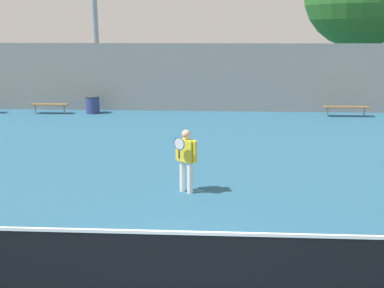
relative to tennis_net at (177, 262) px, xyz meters
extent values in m
cube|color=black|center=(0.00, 0.00, -0.03)|extent=(12.00, 0.03, 0.97)
cube|color=white|center=(0.00, 0.00, 0.48)|extent=(12.00, 0.04, 0.05)
cylinder|color=silver|center=(-0.24, 4.34, -0.13)|extent=(0.14, 0.14, 0.77)
cylinder|color=silver|center=(-0.05, 4.23, -0.13)|extent=(0.14, 0.14, 0.77)
cube|color=yellow|center=(-0.15, 4.28, 0.52)|extent=(0.45, 0.38, 0.53)
cylinder|color=yellow|center=(-0.36, 4.42, 0.53)|extent=(0.10, 0.10, 0.52)
cylinder|color=yellow|center=(0.07, 4.15, 0.53)|extent=(0.10, 0.10, 0.52)
sphere|color=#DBAD89|center=(-0.15, 4.28, 0.92)|extent=(0.21, 0.21, 0.21)
cylinder|color=black|center=(-0.30, 4.05, 0.50)|extent=(0.03, 0.03, 0.22)
torus|color=#28519E|center=(-0.30, 4.05, 0.75)|extent=(0.28, 0.19, 0.31)
cylinder|color=silver|center=(-0.30, 4.05, 0.75)|extent=(0.23, 0.15, 0.27)
cube|color=brown|center=(-7.11, 14.12, -0.09)|extent=(1.70, 0.40, 0.04)
cylinder|color=gray|center=(-7.79, 14.12, -0.31)|extent=(0.06, 0.06, 0.41)
cylinder|color=gray|center=(-6.43, 14.12, -0.31)|extent=(0.06, 0.06, 0.41)
cube|color=brown|center=(6.35, 14.12, -0.09)|extent=(2.02, 0.40, 0.04)
cylinder|color=gray|center=(5.54, 14.12, -0.31)|extent=(0.06, 0.06, 0.41)
cylinder|color=gray|center=(7.15, 14.12, -0.31)|extent=(0.06, 0.06, 0.41)
cylinder|color=#939399|center=(-5.11, 15.33, 4.34)|extent=(0.30, 0.30, 9.72)
cylinder|color=navy|center=(-5.14, 14.30, -0.14)|extent=(0.62, 0.62, 0.75)
cylinder|color=#333338|center=(-5.14, 14.30, 0.25)|extent=(0.65, 0.65, 0.04)
cube|color=gray|center=(0.00, 15.13, 1.06)|extent=(35.75, 0.06, 3.15)
cylinder|color=brown|center=(8.49, 20.45, 1.14)|extent=(0.32, 0.32, 3.33)
camera|label=1|loc=(0.53, -5.92, 3.35)|focal=42.00mm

